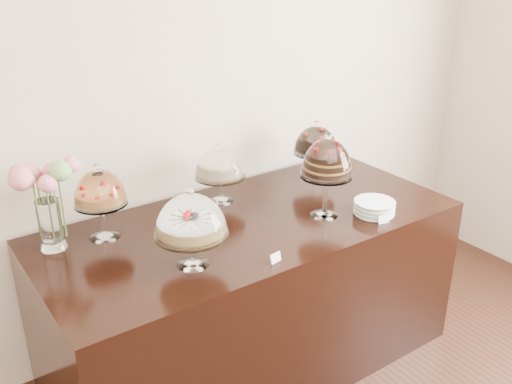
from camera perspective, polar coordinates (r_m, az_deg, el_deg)
wall_back at (r=3.10m, az=-10.54°, el=9.67°), size 5.00×0.04×3.00m
display_counter at (r=3.20m, az=-0.52°, el=-10.10°), size 2.20×1.00×0.90m
cake_stand_sugar_sponge at (r=2.49m, az=-6.53°, el=-2.70°), size 0.33×0.33×0.37m
cake_stand_choco_layer at (r=2.93m, az=7.11°, el=3.08°), size 0.27×0.27×0.46m
cake_stand_cheesecake at (r=3.12m, az=-3.64°, el=2.62°), size 0.28×0.28×0.34m
cake_stand_dark_choco at (r=3.44m, az=6.02°, el=4.94°), size 0.27×0.27×0.37m
cake_stand_fruit_tart at (r=2.81m, az=-15.37°, el=0.08°), size 0.26×0.26×0.39m
flower_vase at (r=2.77m, az=-20.53°, el=0.03°), size 0.33×0.26×0.44m
plate_stack at (r=3.10m, az=11.75°, el=-1.53°), size 0.21×0.21×0.07m
price_card_left at (r=2.59m, az=1.97°, el=-6.59°), size 0.06×0.03×0.04m
price_card_right at (r=3.01m, az=12.63°, el=-2.68°), size 0.06×0.03×0.04m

